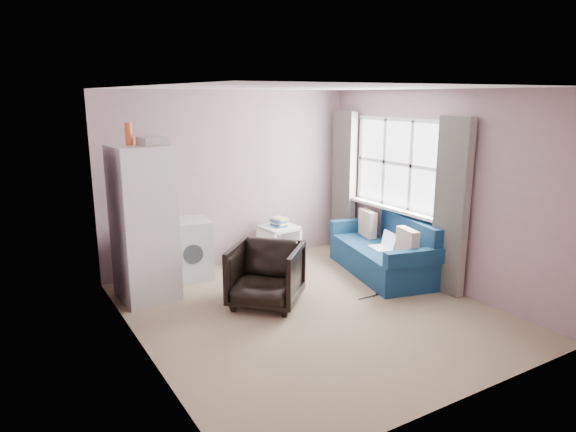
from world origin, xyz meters
name	(u,v)px	position (x,y,z in m)	size (l,w,h in m)	color
room	(313,205)	(0.02, 0.01, 1.25)	(3.84, 4.24, 2.54)	#947D61
armchair	(266,272)	(-0.35, 0.44, 0.40)	(0.79, 0.74, 0.81)	black
fridge	(144,223)	(-1.49, 1.37, 0.95)	(0.70, 0.69, 2.12)	silver
washing_machine	(189,248)	(-0.79, 1.82, 0.42)	(0.64, 0.64, 0.80)	silver
side_table	(279,241)	(0.60, 1.77, 0.32)	(0.52, 0.52, 0.67)	white
sofa	(386,252)	(1.61, 0.57, 0.30)	(1.21, 1.96, 0.81)	navy
window_dressing	(391,192)	(1.78, 0.70, 1.11)	(0.17, 2.62, 2.18)	white
floor_cables	(374,294)	(0.94, 0.01, 0.01)	(0.50, 0.20, 0.01)	black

